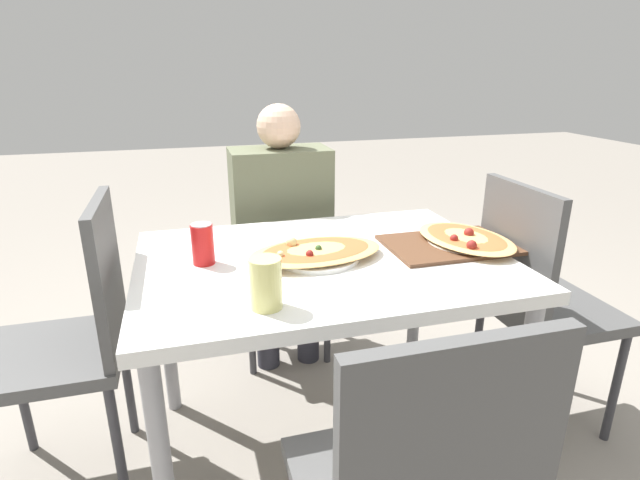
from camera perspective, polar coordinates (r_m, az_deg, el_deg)
ground_plane at (r=1.94m, az=0.34°, el=-22.24°), size 14.00×14.00×0.00m
dining_table at (r=1.58m, az=0.38°, el=-4.57°), size 1.13×0.83×0.72m
chair_far_seated at (r=2.30m, az=-4.88°, el=0.03°), size 0.40×0.40×0.93m
chair_side_left at (r=1.70m, az=-26.17°, el=-9.47°), size 0.40×0.40×0.93m
chair_side_right at (r=1.91m, az=23.58°, el=-5.90°), size 0.40×0.40×0.93m
person_seated at (r=2.15m, az=-4.40°, el=2.82°), size 0.41×0.26×1.14m
pizza_main at (r=1.54m, az=-0.43°, el=-1.46°), size 0.45×0.30×0.06m
soda_can at (r=1.53m, az=-13.26°, el=-0.46°), size 0.07×0.07×0.12m
drink_glass at (r=1.23m, az=-6.22°, el=-4.94°), size 0.08×0.08×0.13m
serving_tray at (r=1.70m, az=14.43°, el=-0.53°), size 0.41×0.28×0.01m
pizza_second at (r=1.73m, az=16.30°, el=0.10°), size 0.32×0.41×0.06m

